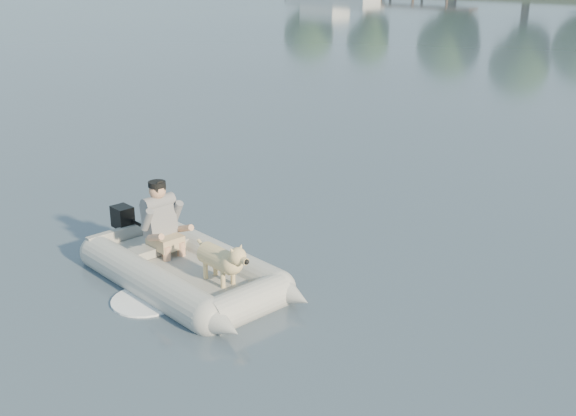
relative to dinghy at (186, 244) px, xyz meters
The scene contains 5 objects.
water 0.97m from the dinghy, 17.99° to the right, with size 160.00×160.00×0.00m, color slate.
dinghy is the anchor object (origin of this frame).
man 0.67m from the dinghy, 163.68° to the left, with size 0.67×0.57×0.99m, color slate, non-canonical shape.
dog 0.60m from the dinghy, ahead, with size 0.86×0.30×0.57m, color tan, non-canonical shape.
outboard_motor 1.55m from the dinghy, 167.91° to the left, with size 0.38×0.27×0.72m, color black, non-canonical shape.
Camera 1 is at (5.02, -5.83, 4.06)m, focal length 45.00 mm.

